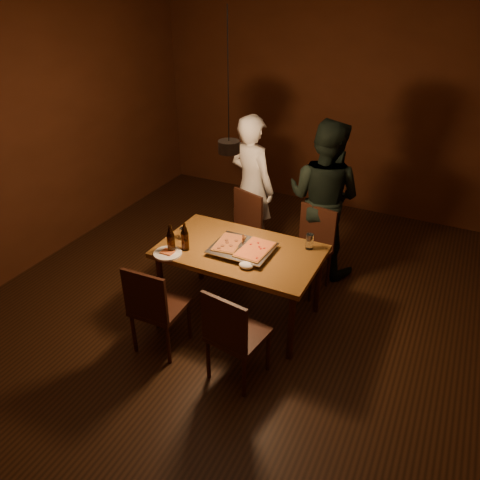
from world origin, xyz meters
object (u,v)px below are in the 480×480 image
at_px(plate_slice, 168,253).
at_px(pendant_lamp, 229,146).
at_px(beer_bottle_b, 185,237).
at_px(diner_dark, 323,198).
at_px(chair_far_right, 311,241).
at_px(chair_near_left, 153,302).
at_px(dining_table, 240,256).
at_px(chair_far_left, 241,224).
at_px(chair_near_right, 232,330).
at_px(pizza_tray, 242,250).
at_px(beer_bottle_a, 171,239).
at_px(diner_white, 252,187).

xyz_separation_m(plate_slice, pendant_lamp, (0.49, 0.30, 1.00)).
distance_m(beer_bottle_b, diner_dark, 1.66).
relative_size(chair_far_right, pendant_lamp, 0.46).
bearing_deg(chair_near_left, plate_slice, 104.35).
relative_size(dining_table, chair_far_left, 2.82).
distance_m(chair_far_left, chair_near_right, 1.79).
relative_size(chair_near_right, pizza_tray, 0.88).
xyz_separation_m(beer_bottle_a, plate_slice, (-0.01, -0.05, -0.13)).
distance_m(plate_slice, pendant_lamp, 1.15).
xyz_separation_m(chair_far_left, chair_near_right, (0.72, -1.64, 0.00)).
xyz_separation_m(dining_table, beer_bottle_a, (-0.54, -0.32, 0.21)).
xyz_separation_m(dining_table, diner_dark, (0.42, 1.19, 0.19)).
bearing_deg(chair_far_right, beer_bottle_b, 61.63).
bearing_deg(dining_table, chair_near_right, -67.77).
height_order(dining_table, diner_white, diner_white).
height_order(chair_far_left, chair_far_right, same).
relative_size(pizza_tray, plate_slice, 2.10).
bearing_deg(chair_near_right, dining_table, 120.60).
bearing_deg(beer_bottle_a, chair_near_right, -29.63).
bearing_deg(dining_table, plate_slice, -146.50).
xyz_separation_m(chair_near_right, pendant_lamp, (-0.40, 0.75, 1.22)).
xyz_separation_m(chair_far_right, pizza_tray, (-0.41, -0.83, 0.24)).
relative_size(dining_table, beer_bottle_b, 5.56).
distance_m(dining_table, pizza_tray, 0.11).
relative_size(chair_far_left, chair_far_right, 1.06).
bearing_deg(plate_slice, chair_far_left, 81.86).
distance_m(chair_far_left, plate_slice, 1.22).
height_order(chair_far_left, pendant_lamp, pendant_lamp).
distance_m(chair_far_right, diner_white, 1.00).
distance_m(chair_far_left, beer_bottle_a, 1.20).
xyz_separation_m(chair_far_left, beer_bottle_b, (-0.07, -1.05, 0.35)).
relative_size(chair_far_left, plate_slice, 2.04).
bearing_deg(beer_bottle_b, diner_white, 89.05).
bearing_deg(diner_white, chair_near_left, 108.82).
bearing_deg(dining_table, beer_bottle_b, -153.46).
bearing_deg(pizza_tray, chair_far_left, 112.91).
distance_m(chair_near_left, pendant_lamp, 1.47).
height_order(dining_table, pendant_lamp, pendant_lamp).
distance_m(chair_far_right, chair_near_left, 1.83).
relative_size(chair_far_left, chair_near_right, 1.10).
distance_m(diner_white, diner_dark, 0.85).
xyz_separation_m(chair_far_left, diner_dark, (0.81, 0.37, 0.33)).
xyz_separation_m(chair_far_left, chair_near_left, (-0.04, -1.62, 0.00)).
relative_size(dining_table, plate_slice, 5.74).
xyz_separation_m(pizza_tray, pendant_lamp, (-0.11, -0.04, 0.99)).
height_order(chair_near_left, chair_near_right, same).
relative_size(beer_bottle_b, pendant_lamp, 0.25).
height_order(chair_far_right, diner_white, diner_white).
bearing_deg(chair_far_left, pizza_tray, 135.19).
distance_m(beer_bottle_a, diner_white, 1.51).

